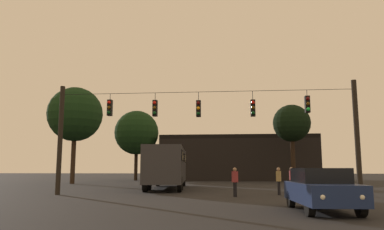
{
  "coord_description": "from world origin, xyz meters",
  "views": [
    {
      "loc": [
        1.38,
        -6.75,
        1.51
      ],
      "look_at": [
        -0.71,
        15.14,
        4.67
      ],
      "focal_mm": 34.79,
      "sensor_mm": 36.0,
      "label": 1
    }
  ],
  "objects": [
    {
      "name": "pedestrian_crossing_right",
      "position": [
        1.76,
        13.8,
        0.87
      ],
      "size": [
        0.34,
        0.42,
        1.56
      ],
      "color": "black",
      "rests_on": "ground"
    },
    {
      "name": "tree_left_silhouette",
      "position": [
        8.26,
        33.59,
        6.25
      ],
      "size": [
        3.98,
        3.98,
        8.31
      ],
      "color": "black",
      "rests_on": "ground"
    },
    {
      "name": "car_near_right",
      "position": [
        4.67,
        7.04,
        0.8
      ],
      "size": [
        1.97,
        4.4,
        1.52
      ],
      "color": "navy",
      "rests_on": "ground"
    },
    {
      "name": "city_bus",
      "position": [
        -3.18,
        21.39,
        1.87
      ],
      "size": [
        3.42,
        11.17,
        3.0
      ],
      "color": "#2D2D33",
      "rests_on": "ground"
    },
    {
      "name": "pedestrian_crossing_center",
      "position": [
        5.4,
        17.59,
        0.89
      ],
      "size": [
        0.24,
        0.36,
        1.58
      ],
      "color": "black",
      "rests_on": "ground"
    },
    {
      "name": "pedestrian_crossing_left",
      "position": [
        4.3,
        15.34,
        0.88
      ],
      "size": [
        0.33,
        0.41,
        1.56
      ],
      "color": "black",
      "rests_on": "ground"
    },
    {
      "name": "overhead_signal_span",
      "position": [
        0.01,
        14.36,
        3.83
      ],
      "size": [
        17.24,
        0.44,
        6.42
      ],
      "color": "black",
      "rests_on": "ground"
    },
    {
      "name": "tree_behind_building",
      "position": [
        -14.05,
        29.41,
        6.96
      ],
      "size": [
        5.52,
        5.52,
        9.75
      ],
      "color": "#2D2116",
      "rests_on": "ground"
    },
    {
      "name": "corner_building",
      "position": [
        2.72,
        44.54,
        2.83
      ],
      "size": [
        19.53,
        11.79,
        5.66
      ],
      "color": "black",
      "rests_on": "ground"
    },
    {
      "name": "tree_right_far",
      "position": [
        -10.29,
        40.16,
        6.08
      ],
      "size": [
        5.66,
        5.66,
        8.93
      ],
      "color": "black",
      "rests_on": "ground"
    },
    {
      "name": "ground_plane",
      "position": [
        0.0,
        24.5,
        0.0
      ],
      "size": [
        168.0,
        168.0,
        0.0
      ],
      "primitive_type": "plane",
      "color": "black",
      "rests_on": "ground"
    }
  ]
}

